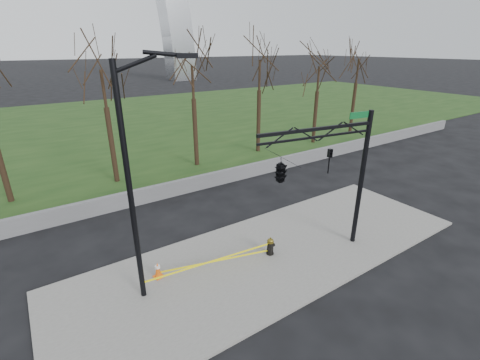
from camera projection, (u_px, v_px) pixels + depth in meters
ground at (274, 254)px, 14.32m from camera, size 500.00×500.00×0.00m
sidewalk at (274, 253)px, 14.31m from camera, size 18.00×6.00×0.10m
grass_strip at (105, 125)px, 37.42m from camera, size 120.00×40.00×0.06m
guardrail at (191, 184)px, 20.32m from camera, size 60.00×0.30×0.90m
tree_row at (155, 117)px, 21.85m from camera, size 45.12×4.00×7.96m
fire_hydrant at (270, 246)px, 14.02m from camera, size 0.50×0.32×0.80m
traffic_cone at (158, 270)px, 12.62m from camera, size 0.40×0.40×0.65m
street_light at (135, 173)px, 10.16m from camera, size 2.31×0.94×8.21m
traffic_signal_mast at (298, 167)px, 12.33m from camera, size 5.05×2.54×6.00m
caution_tape at (215, 261)px, 13.06m from camera, size 5.29×1.19×0.41m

